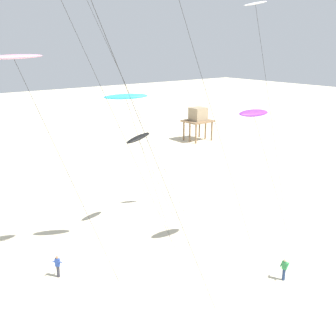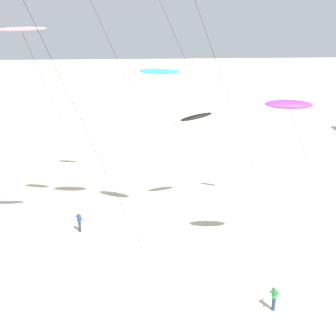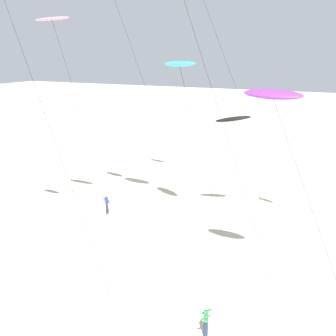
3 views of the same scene
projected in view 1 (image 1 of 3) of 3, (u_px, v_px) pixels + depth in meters
name	position (u px, v px, depth m)	size (l,w,h in m)	color
ground_plane	(273.00, 322.00, 23.70)	(260.00, 260.00, 0.00)	beige
kite_purple	(254.00, 114.00, 29.13)	(6.38, 1.18, 11.48)	purple
kite_pink	(15.00, 60.00, 20.72)	(6.89, 1.10, 15.54)	pink
kite_white	(257.00, 12.00, 32.27)	(6.52, 1.40, 19.43)	white
kite_black	(138.00, 138.00, 34.13)	(5.02, 1.26, 8.62)	black
kite_cyan	(126.00, 97.00, 28.68)	(5.46, 2.29, 12.61)	#33BFE0
kite_flyer_nearest	(58.00, 266.00, 28.06)	(0.73, 0.73, 1.67)	#33333D
kite_flyer_middle	(284.00, 269.00, 27.69)	(0.62, 0.64, 1.67)	navy
stilt_house	(198.00, 117.00, 67.32)	(4.57, 3.94, 5.70)	#846647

